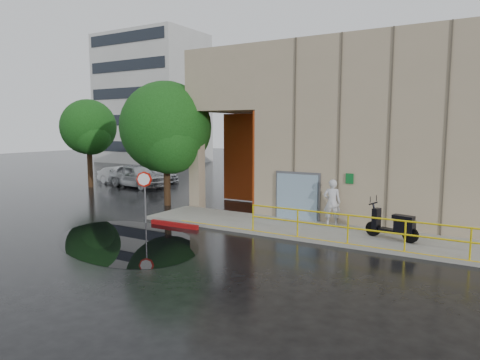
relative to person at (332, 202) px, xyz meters
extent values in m
plane|color=black|center=(-1.93, -5.48, -1.12)|extent=(120.00, 120.00, 0.00)
cube|color=gray|center=(2.07, -0.98, -1.04)|extent=(20.00, 3.00, 0.15)
cube|color=tan|center=(4.07, 5.52, 2.88)|extent=(16.00, 10.00, 8.00)
cube|color=tan|center=(-5.93, 5.52, 5.38)|extent=(4.00, 10.00, 3.00)
cube|color=tan|center=(-7.53, 0.92, 1.38)|extent=(0.60, 0.60, 5.00)
cube|color=#A4330F|center=(-5.93, 4.02, 1.38)|extent=(3.80, 0.15, 4.90)
cube|color=#A4330F|center=(-3.98, 2.27, 1.38)|extent=(0.10, 3.50, 4.90)
cube|color=#9ABBD2|center=(-1.73, 0.40, 0.03)|extent=(1.90, 0.10, 2.00)
cube|color=slate|center=(-1.73, 0.48, 0.03)|extent=(2.10, 0.06, 2.20)
cube|color=#0D5D24|center=(0.57, 0.46, 0.98)|extent=(0.32, 0.04, 0.42)
cylinder|color=#DCC30B|center=(2.32, -2.33, 0.03)|extent=(9.50, 0.06, 0.06)
cylinder|color=#DCC30B|center=(2.32, -2.33, -0.42)|extent=(9.50, 0.06, 0.06)
cube|color=#B5B5B0|center=(-29.93, 22.52, 6.38)|extent=(12.00, 8.00, 15.00)
imported|color=silver|center=(0.00, 0.00, 0.00)|extent=(0.82, 0.66, 1.93)
cylinder|color=black|center=(1.90, -0.88, -0.69)|extent=(0.57, 0.24, 0.56)
cylinder|color=black|center=(3.27, -1.20, -0.69)|extent=(0.57, 0.24, 0.56)
cylinder|color=slate|center=(-7.43, -3.07, -0.12)|extent=(0.06, 0.06, 1.99)
cylinder|color=#B41004|center=(-7.43, -3.10, 0.83)|extent=(0.61, 0.39, 0.69)
cylinder|color=white|center=(-7.43, -3.13, 0.83)|extent=(0.47, 0.29, 0.54)
cube|color=maroon|center=(-5.90, -2.98, -1.03)|extent=(2.40, 0.24, 0.18)
cube|color=black|center=(-6.01, -5.63, -1.11)|extent=(8.65, 7.27, 0.01)
imported|color=#B9BCC0|center=(-15.87, 5.12, -0.31)|extent=(4.94, 2.50, 1.61)
imported|color=white|center=(-18.13, 5.73, -0.48)|extent=(3.97, 1.72, 1.27)
imported|color=#B7B9BF|center=(-16.93, 7.69, -0.47)|extent=(4.72, 2.63, 1.29)
cylinder|color=black|center=(-9.43, 0.77, 0.26)|extent=(0.36, 0.36, 2.75)
sphere|color=#2B5C1E|center=(-9.43, 0.77, 3.08)|extent=(4.84, 4.84, 4.84)
sphere|color=#2B5C1E|center=(-8.83, 0.37, 2.36)|extent=(3.39, 3.39, 3.39)
cylinder|color=black|center=(-18.73, 3.51, 0.42)|extent=(0.36, 0.36, 3.07)
sphere|color=#1F4F13|center=(-18.73, 3.51, 3.10)|extent=(3.82, 3.82, 3.82)
sphere|color=#1F4F13|center=(-18.15, 3.27, 2.53)|extent=(2.67, 2.67, 2.67)
camera|label=1|loc=(5.56, -16.87, 3.09)|focal=32.00mm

